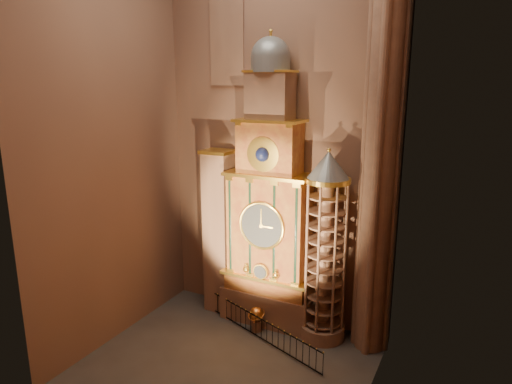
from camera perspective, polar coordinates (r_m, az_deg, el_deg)
The scene contains 11 objects.
floor at distance 25.10m, azimuth -3.63°, elevation -20.64°, with size 14.00×14.00×0.00m, color #383330.
wall_back at distance 26.25m, azimuth 2.69°, elevation 6.80°, with size 22.00×22.00×0.00m, color #8B624B.
wall_left at distance 25.26m, azimuth -17.92°, elevation 5.88°, with size 22.00×22.00×0.00m, color #8B624B.
wall_right at distance 18.42m, azimuth 14.99°, elevation 3.39°, with size 22.00×22.00×0.00m, color #8B624B.
astronomical_clock at distance 26.20m, azimuth 1.66°, elevation -2.87°, with size 5.60×2.41×16.70m.
portrait_tower at distance 28.23m, azimuth -4.63°, elevation -4.94°, with size 1.80×1.60×10.20m.
stair_turret at distance 25.20m, azimuth 8.64°, elevation -7.09°, with size 2.50×2.50×10.80m.
gothic_pier at distance 23.44m, azimuth 15.45°, elevation 5.49°, with size 2.04×2.04×22.00m.
stained_glass_window at distance 27.55m, azimuth -3.66°, elevation 18.57°, with size 2.20×0.14×5.20m.
celestial_globe at distance 27.31m, azimuth 0.03°, elevation -15.34°, with size 1.29×1.25×1.48m.
iron_railing at distance 26.58m, azimuth 0.67°, elevation -16.75°, with size 8.31×3.22×1.25m.
Camera 1 is at (10.68, -17.77, 14.15)m, focal length 32.00 mm.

